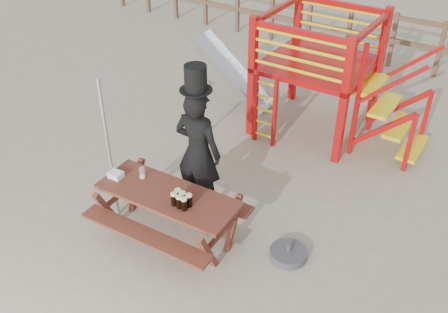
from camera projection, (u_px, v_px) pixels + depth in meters
ground at (181, 237)px, 6.60m from camera, size 60.00×60.00×0.00m
back_fence at (371, 30)px, 11.04m from camera, size 15.09×0.09×1.20m
playground_fort at (313, 71)px, 8.43m from camera, size 4.71×1.84×2.10m
picnic_table at (169, 210)px, 6.38m from camera, size 1.89×1.35×0.71m
man_with_hat at (198, 149)px, 6.60m from camera, size 0.70×0.48×2.17m
metal_pole at (109, 152)px, 6.42m from camera, size 0.05×0.05×2.08m
parasol_base at (288, 254)px, 6.28m from camera, size 0.47×0.47×0.20m
paper_bag at (116, 175)px, 6.50m from camera, size 0.19×0.15×0.08m
stout_pints at (181, 200)px, 6.00m from camera, size 0.25×0.17×0.17m
empty_glasses at (142, 173)px, 6.48m from camera, size 0.08×0.08×0.15m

